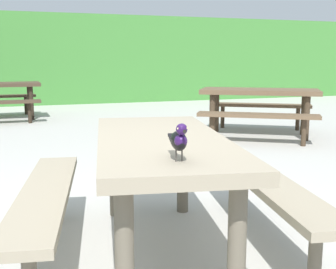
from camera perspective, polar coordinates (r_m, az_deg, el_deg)
ground_plane at (r=2.76m, az=-5.35°, el=-16.02°), size 60.00×60.00×0.00m
hedge_wall at (r=12.75m, az=-16.72°, el=9.45°), size 28.00×1.91×2.39m
picnic_table_foreground at (r=2.67m, az=-0.89°, el=-4.18°), size 1.96×1.99×0.74m
bird_grackle at (r=1.97m, az=1.48°, el=-0.68°), size 0.09×0.29×0.18m
picnic_table_mid_right at (r=6.97m, az=11.91°, el=4.35°), size 2.34×2.33×0.74m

